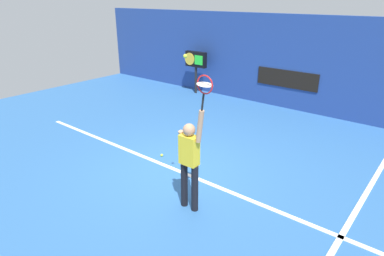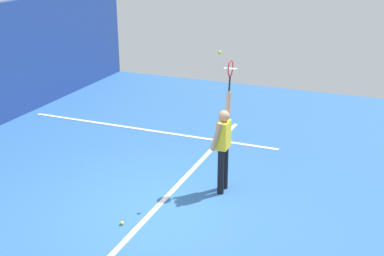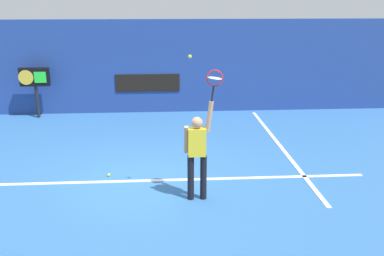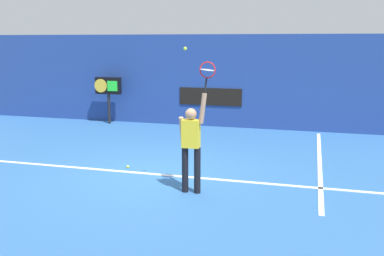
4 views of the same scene
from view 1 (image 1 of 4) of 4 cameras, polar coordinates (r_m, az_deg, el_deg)
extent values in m
plane|color=#2D609E|center=(7.74, -2.88, -7.08)|extent=(18.00, 18.00, 0.00)
cube|color=navy|center=(12.08, 16.41, 10.66)|extent=(18.00, 0.20, 3.18)
cube|color=black|center=(12.08, 15.91, 8.08)|extent=(2.20, 0.03, 0.60)
cube|color=white|center=(7.72, -2.97, -7.09)|extent=(10.00, 0.10, 0.01)
cube|color=white|center=(8.00, 28.18, -8.83)|extent=(0.10, 7.00, 0.01)
cylinder|color=black|center=(6.29, -1.33, -9.54)|extent=(0.13, 0.13, 0.92)
cylinder|color=black|center=(6.16, 0.48, -10.30)|extent=(0.13, 0.13, 0.92)
cube|color=yellow|center=(5.88, -0.49, -3.79)|extent=(0.34, 0.20, 0.55)
sphere|color=tan|center=(5.72, -0.50, -0.31)|extent=(0.22, 0.22, 0.22)
cylinder|color=tan|center=(5.54, 1.37, 0.25)|extent=(0.16, 0.09, 0.59)
cylinder|color=tan|center=(6.04, -1.48, -2.81)|extent=(0.09, 0.23, 0.58)
cylinder|color=black|center=(5.37, 1.86, 4.47)|extent=(0.07, 0.03, 0.30)
torus|color=red|center=(5.27, 2.20, 7.44)|extent=(0.35, 0.02, 0.35)
cylinder|color=silver|center=(5.27, 2.20, 7.44)|extent=(0.27, 0.27, 0.04)
sphere|color=#CCE033|center=(5.51, -1.16, 12.22)|extent=(0.07, 0.07, 0.07)
cylinder|color=black|center=(13.65, 0.67, 8.22)|extent=(0.10, 0.10, 1.08)
cube|color=black|center=(13.48, 0.69, 11.69)|extent=(0.95, 0.18, 0.60)
cylinder|color=gold|center=(13.56, -0.42, 11.74)|extent=(0.48, 0.02, 0.48)
cube|color=#26D833|center=(13.28, 1.13, 11.53)|extent=(0.38, 0.02, 0.36)
sphere|color=#CCE033|center=(8.34, -5.21, -4.65)|extent=(0.07, 0.07, 0.07)
camera|label=2|loc=(12.11, -48.57, 19.64)|focal=47.48mm
camera|label=3|loc=(5.26, -92.42, 0.06)|focal=39.22mm
camera|label=4|loc=(4.14, -119.32, -22.21)|focal=41.02mm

